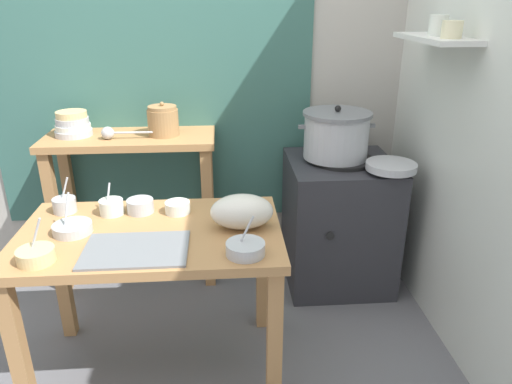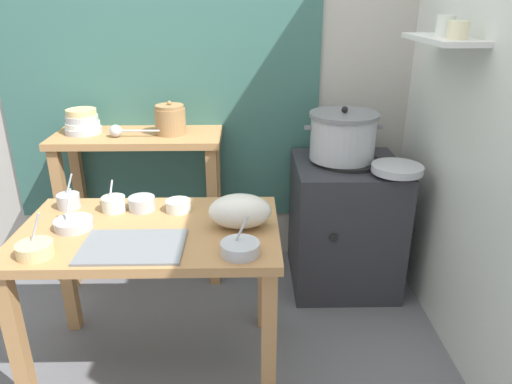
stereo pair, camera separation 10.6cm
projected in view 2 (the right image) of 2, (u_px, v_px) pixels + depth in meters
The scene contains 20 objects.
ground_plane at pixel (173, 360), 2.31m from camera, with size 9.00×9.00×0.00m, color slate.
wall_back at pixel (199, 56), 2.83m from camera, with size 4.40×0.12×2.60m.
wall_right at pixel (490, 80), 2.03m from camera, with size 0.30×3.20×2.60m.
prep_table at pixel (151, 251), 2.06m from camera, with size 1.10×0.66×0.72m.
back_shelf_table at pixel (141, 170), 2.81m from camera, with size 0.96×0.40×0.90m.
stove_block at pixel (344, 223), 2.83m from camera, with size 0.60×0.61×0.78m.
steamer_pot at pixel (343, 136), 2.64m from camera, with size 0.43×0.38×0.30m.
clay_pot at pixel (170, 120), 2.70m from camera, with size 0.17×0.17×0.19m.
bowl_stack_enamel at pixel (83, 122), 2.73m from camera, with size 0.20×0.20×0.14m.
ladle at pixel (118, 131), 2.66m from camera, with size 0.31×0.07×0.07m.
serving_tray at pixel (133, 246), 1.86m from camera, with size 0.40×0.28×0.01m, color slate.
plastic_bag at pixel (240, 211), 2.01m from camera, with size 0.27×0.18×0.14m, color silver.
wide_pan at pixel (397, 169), 2.48m from camera, with size 0.27×0.27×0.04m, color #B7BABF.
prep_bowl_0 at pixel (114, 203), 2.17m from camera, with size 0.11×0.11×0.14m.
prep_bowl_1 at pixel (240, 248), 1.81m from camera, with size 0.15×0.15×0.15m.
prep_bowl_2 at pixel (74, 223), 2.01m from camera, with size 0.16×0.16×0.17m.
prep_bowl_3 at pixel (178, 205), 2.17m from camera, with size 0.11×0.11×0.05m.
prep_bowl_4 at pixel (142, 203), 2.18m from camera, with size 0.12×0.12×0.06m.
prep_bowl_5 at pixel (69, 200), 2.20m from camera, with size 0.10×0.10×0.16m.
prep_bowl_6 at pixel (35, 249), 1.79m from camera, with size 0.14×0.14×0.17m.
Camera 2 is at (0.36, -1.83, 1.63)m, focal length 33.47 mm.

